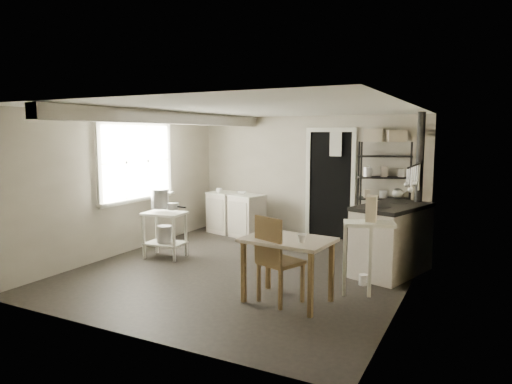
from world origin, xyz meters
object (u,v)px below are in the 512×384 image
at_px(chair, 281,261).
at_px(flour_sack, 360,233).
at_px(stockpot, 160,199).
at_px(stove, 392,243).
at_px(work_table, 288,270).
at_px(shelf_rack, 383,193).
at_px(prep_table, 165,233).
at_px(base_cabinets, 236,211).

relative_size(chair, flour_sack, 2.05).
distance_m(stockpot, chair, 2.75).
xyz_separation_m(stockpot, flour_sack, (2.68, 2.13, -0.70)).
height_order(stove, work_table, stove).
xyz_separation_m(shelf_rack, work_table, (-0.42, -3.25, -0.57)).
bearing_deg(flour_sack, work_table, -91.35).
relative_size(prep_table, stockpot, 2.41).
bearing_deg(base_cabinets, chair, -38.00).
height_order(stockpot, stove, stockpot).
relative_size(shelf_rack, chair, 1.77).
distance_m(stockpot, stove, 3.59).
bearing_deg(base_cabinets, shelf_rack, 21.38).
height_order(shelf_rack, chair, shelf_rack).
distance_m(stockpot, work_table, 2.82).
xyz_separation_m(shelf_rack, chair, (-0.49, -3.29, -0.47)).
relative_size(stove, work_table, 1.24).
bearing_deg(shelf_rack, flour_sack, -173.01).
bearing_deg(stove, work_table, -100.38).
bearing_deg(flour_sack, stove, -59.94).
bearing_deg(work_table, shelf_rack, 82.67).
relative_size(prep_table, shelf_rack, 0.40).
distance_m(base_cabinets, work_table, 3.74).
height_order(chair, flour_sack, chair).
distance_m(stove, chair, 1.96).
bearing_deg(base_cabinets, stove, -6.58).
relative_size(prep_table, chair, 0.70).
relative_size(shelf_rack, stove, 1.47).
distance_m(stockpot, flour_sack, 3.49).
bearing_deg(flour_sack, stockpot, -141.42).
relative_size(shelf_rack, work_table, 1.83).
bearing_deg(flour_sack, chair, -92.63).
bearing_deg(shelf_rack, stockpot, -164.59).
bearing_deg(stove, stockpot, -150.74).
xyz_separation_m(prep_table, shelf_rack, (2.93, 2.33, 0.55)).
relative_size(stockpot, shelf_rack, 0.16).
xyz_separation_m(stockpot, base_cabinets, (0.25, 1.98, -0.48)).
relative_size(shelf_rack, flour_sack, 3.64).
height_order(prep_table, work_table, prep_table).
bearing_deg(chair, base_cabinets, 149.27).
distance_m(stove, work_table, 1.89).
xyz_separation_m(base_cabinets, chair, (2.28, -2.95, 0.02)).
bearing_deg(stove, base_cabinets, 176.09).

